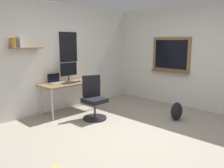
% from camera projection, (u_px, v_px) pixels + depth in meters
% --- Properties ---
extents(ground_plane, '(5.20, 5.20, 0.00)m').
position_uv_depth(ground_plane, '(136.00, 136.00, 4.08)').
color(ground_plane, '#9E9384').
rests_on(ground_plane, ground).
extents(wall_back, '(5.00, 0.30, 2.60)m').
position_uv_depth(wall_back, '(57.00, 58.00, 5.51)').
color(wall_back, silver).
rests_on(wall_back, ground).
extents(wall_right, '(0.22, 5.00, 2.60)m').
position_uv_depth(wall_right, '(197.00, 57.00, 5.59)').
color(wall_right, silver).
rests_on(wall_right, ground).
extents(desk, '(1.45, 0.63, 0.72)m').
position_uv_depth(desk, '(70.00, 85.00, 5.42)').
color(desk, olive).
rests_on(desk, ground).
extents(office_chair, '(0.53, 0.55, 0.95)m').
position_uv_depth(office_chair, '(94.00, 100.00, 4.98)').
color(office_chair, black).
rests_on(office_chair, ground).
extents(laptop, '(0.31, 0.21, 0.23)m').
position_uv_depth(laptop, '(55.00, 81.00, 5.27)').
color(laptop, '#ADAFB5').
rests_on(laptop, desk).
extents(monitor_primary, '(0.46, 0.17, 0.46)m').
position_uv_depth(monitor_primary, '(69.00, 71.00, 5.45)').
color(monitor_primary, '#38383D').
rests_on(monitor_primary, desk).
extents(keyboard, '(0.37, 0.13, 0.02)m').
position_uv_depth(keyboard, '(70.00, 83.00, 5.30)').
color(keyboard, black).
rests_on(keyboard, desk).
extents(computer_mouse, '(0.10, 0.06, 0.03)m').
position_uv_depth(computer_mouse, '(79.00, 81.00, 5.49)').
color(computer_mouse, '#262628').
rests_on(computer_mouse, desk).
extents(coffee_mug, '(0.08, 0.08, 0.09)m').
position_uv_depth(coffee_mug, '(91.00, 78.00, 5.82)').
color(coffee_mug, silver).
rests_on(coffee_mug, desk).
extents(backpack, '(0.32, 0.22, 0.39)m').
position_uv_depth(backpack, '(177.00, 111.00, 4.89)').
color(backpack, black).
rests_on(backpack, ground).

